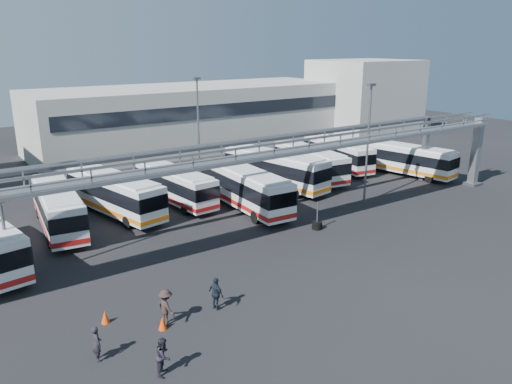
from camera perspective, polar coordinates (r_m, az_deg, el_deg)
ground at (r=31.90m, az=6.46°, el=-8.17°), size 140.00×140.00×0.00m
gantry at (r=34.49m, az=0.34°, el=3.52°), size 51.40×5.15×7.10m
warehouse at (r=67.98m, az=-7.07°, el=8.60°), size 42.00×14.00×8.00m
building_right at (r=78.88m, az=12.28°, el=10.54°), size 14.00×12.00×11.00m
light_pole_mid at (r=43.10m, az=12.69°, el=6.06°), size 0.70×0.35×10.21m
light_pole_back at (r=50.03m, az=-6.62°, el=7.77°), size 0.70×0.35×10.21m
bus_2 at (r=39.52m, az=-21.73°, el=-1.55°), size 3.62×10.93×3.26m
bus_3 at (r=41.50m, az=-15.85°, el=-0.10°), size 4.61×11.24×3.33m
bus_4 at (r=43.49m, az=-9.23°, el=0.87°), size 3.16×10.21×3.05m
bus_5 at (r=41.42m, az=-1.28°, el=0.60°), size 3.28×11.42×3.43m
bus_6 at (r=47.53m, az=2.21°, el=2.71°), size 4.59×11.70×3.47m
bus_7 at (r=51.26m, az=6.20°, el=3.48°), size 3.73×10.71×3.19m
bus_8 at (r=55.72m, az=9.30°, el=4.41°), size 4.12×10.71×3.17m
bus_9 at (r=54.65m, az=16.73°, el=3.69°), size 4.14×10.76×3.19m
pedestrian_a at (r=23.65m, az=-17.72°, el=-16.15°), size 0.41×0.61×1.65m
pedestrian_b at (r=22.17m, az=-10.51°, el=-17.93°), size 1.02×1.04×1.69m
pedestrian_c at (r=25.46m, az=-10.24°, el=-12.81°), size 0.87×1.29×1.84m
pedestrian_d at (r=26.41m, az=-4.57°, el=-11.51°), size 0.63×1.11×1.79m
cone_left at (r=25.35m, az=-10.63°, el=-14.51°), size 0.46×0.46×0.67m
cone_right at (r=26.51m, az=-16.86°, el=-13.49°), size 0.50×0.50×0.67m
tire_stack at (r=37.55m, az=6.98°, el=-3.71°), size 0.75×0.75×2.14m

